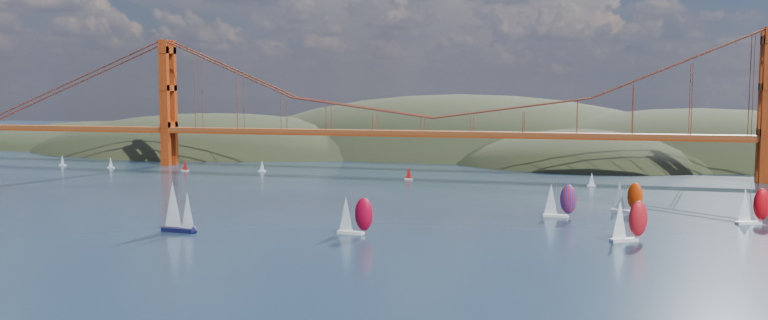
{
  "coord_description": "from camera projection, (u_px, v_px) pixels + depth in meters",
  "views": [
    {
      "loc": [
        60.46,
        -113.08,
        32.02
      ],
      "look_at": [
        3.92,
        90.0,
        13.02
      ],
      "focal_mm": 35.0,
      "sensor_mm": 36.0,
      "label": 1
    }
  ],
  "objects": [
    {
      "name": "bridge",
      "position": [
        431.0,
        92.0,
        297.8
      ],
      "size": [
        552.0,
        12.0,
        55.0
      ],
      "color": "brown",
      "rests_on": "ground"
    },
    {
      "name": "racer_0",
      "position": [
        354.0,
        215.0,
        168.87
      ],
      "size": [
        8.5,
        3.66,
        9.66
      ],
      "rotation": [
        0.0,
        0.0,
        -0.08
      ],
      "color": "white",
      "rests_on": "ground"
    },
    {
      "name": "distant_boat_0",
      "position": [
        62.0,
        160.0,
        329.24
      ],
      "size": [
        3.0,
        2.0,
        4.7
      ],
      "color": "silver",
      "rests_on": "ground"
    },
    {
      "name": "distant_boat_3",
      "position": [
        262.0,
        166.0,
        304.34
      ],
      "size": [
        3.0,
        2.0,
        4.7
      ],
      "color": "silver",
      "rests_on": "ground"
    },
    {
      "name": "racer_3",
      "position": [
        627.0,
        196.0,
        199.62
      ],
      "size": [
        8.38,
        5.52,
        9.37
      ],
      "rotation": [
        0.0,
        0.0,
        -0.37
      ],
      "color": "silver",
      "rests_on": "ground"
    },
    {
      "name": "distant_boat_1",
      "position": [
        111.0,
        162.0,
        318.63
      ],
      "size": [
        3.0,
        2.0,
        4.7
      ],
      "color": "silver",
      "rests_on": "ground"
    },
    {
      "name": "sloop_navy",
      "position": [
        177.0,
        207.0,
        171.98
      ],
      "size": [
        8.54,
        5.05,
        13.02
      ],
      "rotation": [
        0.0,
        0.0,
        -0.09
      ],
      "color": "black",
      "rests_on": "ground"
    },
    {
      "name": "distant_boat_2",
      "position": [
        185.0,
        165.0,
        305.71
      ],
      "size": [
        3.0,
        2.0,
        4.7
      ],
      "color": "silver",
      "rests_on": "ground"
    },
    {
      "name": "racer_rwb",
      "position": [
        559.0,
        200.0,
        192.17
      ],
      "size": [
        8.42,
        3.39,
        9.72
      ],
      "rotation": [
        0.0,
        0.0,
        0.01
      ],
      "color": "silver",
      "rests_on": "ground"
    },
    {
      "name": "racer_4",
      "position": [
        753.0,
        205.0,
        181.99
      ],
      "size": [
        8.93,
        6.25,
        10.01
      ],
      "rotation": [
        0.0,
        0.0,
        0.42
      ],
      "color": "white",
      "rests_on": "ground"
    },
    {
      "name": "ground",
      "position": [
        221.0,
        281.0,
        127.52
      ],
      "size": [
        1200.0,
        1200.0,
        0.0
      ],
      "primitive_type": "plane",
      "color": "black",
      "rests_on": "ground"
    },
    {
      "name": "racer_1",
      "position": [
        629.0,
        220.0,
        161.0
      ],
      "size": [
        8.76,
        6.91,
        9.96
      ],
      "rotation": [
        0.0,
        0.0,
        0.54
      ],
      "color": "silver",
      "rests_on": "ground"
    },
    {
      "name": "distant_boat_9",
      "position": [
        409.0,
        173.0,
        275.94
      ],
      "size": [
        3.0,
        2.0,
        4.7
      ],
      "color": "silver",
      "rests_on": "ground"
    },
    {
      "name": "headlands",
      "position": [
        559.0,
        180.0,
        383.64
      ],
      "size": [
        725.0,
        225.0,
        96.0
      ],
      "color": "black",
      "rests_on": "ground"
    },
    {
      "name": "distant_boat_8",
      "position": [
        592.0,
        179.0,
        256.56
      ],
      "size": [
        3.0,
        2.0,
        4.7
      ],
      "color": "silver",
      "rests_on": "ground"
    }
  ]
}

